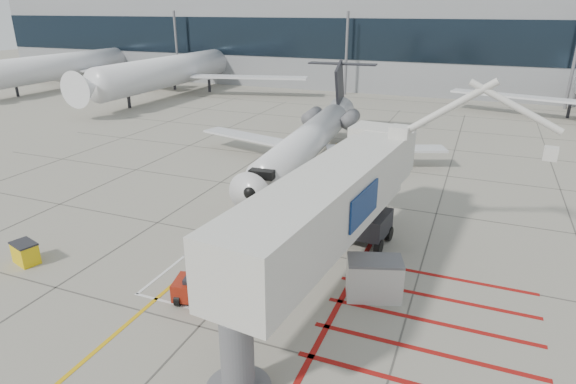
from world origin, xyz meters
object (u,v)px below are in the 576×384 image
at_px(regional_jet, 300,130).
at_px(spill_bin, 25,253).
at_px(pushback_tug, 199,288).
at_px(jet_bridge, 322,219).

bearing_deg(regional_jet, spill_bin, -118.09).
bearing_deg(regional_jet, pushback_tug, -87.62).
bearing_deg(spill_bin, jet_bridge, 26.84).
relative_size(regional_jet, spill_bin, 21.04).
xyz_separation_m(regional_jet, pushback_tug, (1.93, -18.01, -3.09)).
height_order(jet_bridge, pushback_tug, jet_bridge).
distance_m(regional_jet, jet_bridge, 17.18).
distance_m(regional_jet, spill_bin, 20.50).
bearing_deg(spill_bin, regional_jet, 82.34).
bearing_deg(pushback_tug, jet_bridge, 10.50).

